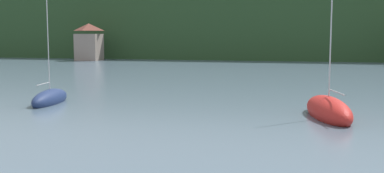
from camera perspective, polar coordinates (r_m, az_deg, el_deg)
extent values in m
cube|color=#264223|center=(115.74, 11.21, 6.91)|extent=(352.00, 48.95, 12.92)
ellipsoid|color=#38562D|center=(128.62, 19.87, 5.73)|extent=(246.40, 34.27, 26.70)
cube|color=gray|center=(94.75, -12.40, 4.69)|extent=(4.51, 4.06, 5.21)
pyramid|color=brown|center=(94.72, -12.45, 7.06)|extent=(4.74, 4.26, 1.42)
ellipsoid|color=navy|center=(36.74, -16.87, -1.47)|extent=(2.19, 5.59, 1.47)
cylinder|color=#B7B7BC|center=(36.43, -17.08, 4.76)|extent=(0.07, 0.07, 7.16)
cylinder|color=#ADADB2|center=(35.58, -17.64, 0.31)|extent=(0.34, 2.20, 0.06)
ellipsoid|color=red|center=(30.35, 16.23, -2.90)|extent=(3.65, 6.98, 1.84)
cylinder|color=#B7B7BC|center=(29.98, 16.48, 4.90)|extent=(0.08, 0.08, 7.23)
cylinder|color=#ADADB2|center=(28.83, 17.15, -0.65)|extent=(0.79, 2.76, 0.07)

